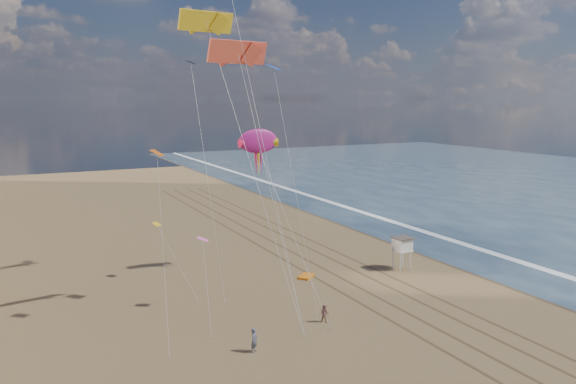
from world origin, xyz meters
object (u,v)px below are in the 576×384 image
object	(u,v)px
lifeguard_stand	(402,245)
kite_flyer_b	(325,314)
kite_flyer_a	(254,340)
show_kite	(258,141)
grounded_kite	(306,276)

from	to	relation	value
lifeguard_stand	kite_flyer_b	world-z (taller)	lifeguard_stand
lifeguard_stand	kite_flyer_b	xyz separation A→B (m)	(-15.47, -9.27, -2.04)
lifeguard_stand	kite_flyer_b	size ratio (longest dim) A/B	2.33
kite_flyer_a	lifeguard_stand	bearing A→B (deg)	-12.57
show_kite	kite_flyer_b	size ratio (longest dim) A/B	14.23
show_kite	kite_flyer_a	xyz separation A→B (m)	(-8.69, -18.63, -13.43)
lifeguard_stand	grounded_kite	size ratio (longest dim) A/B	1.82
grounded_kite	kite_flyer_b	xyz separation A→B (m)	(-4.47, -11.48, 0.67)
show_kite	kite_flyer_b	xyz separation A→B (m)	(-1.09, -16.16, -13.57)
kite_flyer_a	kite_flyer_b	xyz separation A→B (m)	(7.60, 2.47, -0.15)
lifeguard_stand	grounded_kite	distance (m)	11.55
kite_flyer_a	kite_flyer_b	world-z (taller)	kite_flyer_a
grounded_kite	kite_flyer_b	size ratio (longest dim) A/B	1.28
lifeguard_stand	show_kite	world-z (taller)	show_kite
lifeguard_stand	kite_flyer_a	distance (m)	25.96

